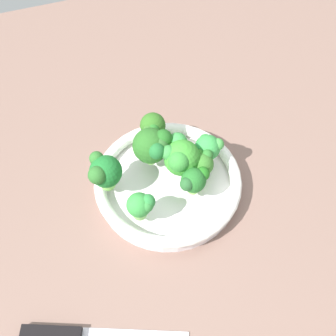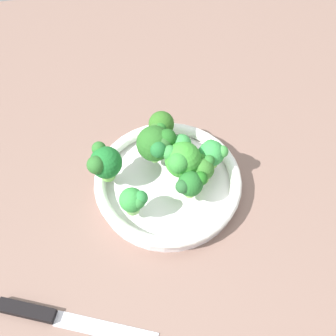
# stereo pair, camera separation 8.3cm
# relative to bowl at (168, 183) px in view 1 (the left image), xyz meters

# --- Properties ---
(ground_plane) EXTENTS (1.30, 1.30, 0.03)m
(ground_plane) POSITION_rel_bowl_xyz_m (-0.02, -0.01, -0.03)
(ground_plane) COLOR #7A5D52
(bowl) EXTENTS (0.28, 0.28, 0.04)m
(bowl) POSITION_rel_bowl_xyz_m (0.00, 0.00, 0.00)
(bowl) COLOR white
(bowl) RESTS_ON ground_plane
(broccoli_floret_0) EXTENTS (0.05, 0.05, 0.07)m
(broccoli_floret_0) POSITION_rel_bowl_xyz_m (-0.00, -0.09, 0.06)
(broccoli_floret_0) COLOR #8ACF62
(broccoli_floret_0) RESTS_ON bowl
(broccoli_floret_1) EXTENTS (0.06, 0.07, 0.08)m
(broccoli_floret_1) POSITION_rel_bowl_xyz_m (0.11, -0.02, 0.06)
(broccoli_floret_1) COLOR #76B850
(broccoli_floret_1) RESTS_ON bowl
(broccoli_floret_2) EXTENTS (0.05, 0.04, 0.06)m
(broccoli_floret_2) POSITION_rel_bowl_xyz_m (0.07, 0.06, 0.05)
(broccoli_floret_2) COLOR #85C465
(broccoli_floret_2) RESTS_ON bowl
(broccoli_floret_3) EXTENTS (0.05, 0.05, 0.05)m
(broccoli_floret_3) POSITION_rel_bowl_xyz_m (-0.06, 0.01, 0.05)
(broccoli_floret_3) COLOR #79B44F
(broccoli_floret_3) RESTS_ON bowl
(broccoli_floret_4) EXTENTS (0.07, 0.07, 0.08)m
(broccoli_floret_4) POSITION_rel_bowl_xyz_m (0.01, -0.04, 0.07)
(broccoli_floret_4) COLOR #80C35D
(broccoli_floret_4) RESTS_ON bowl
(broccoli_floret_5) EXTENTS (0.06, 0.05, 0.06)m
(broccoli_floret_5) POSITION_rel_bowl_xyz_m (-0.08, -0.02, 0.05)
(broccoli_floret_5) COLOR #84B84E
(broccoli_floret_5) RESTS_ON bowl
(broccoli_floret_6) EXTENTS (0.06, 0.05, 0.06)m
(broccoli_floret_6) POSITION_rel_bowl_xyz_m (-0.03, 0.04, 0.05)
(broccoli_floret_6) COLOR #8BCA59
(broccoli_floret_6) RESTS_ON bowl
(broccoli_floret_7) EXTENTS (0.07, 0.08, 0.08)m
(broccoli_floret_7) POSITION_rel_bowl_xyz_m (-0.03, -0.01, 0.06)
(broccoli_floret_7) COLOR #80B058
(broccoli_floret_7) RESTS_ON bowl
(knife) EXTENTS (0.26, 0.12, 0.01)m
(knife) POSITION_rel_bowl_xyz_m (0.22, 0.22, -0.02)
(knife) COLOR silver
(knife) RESTS_ON ground_plane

